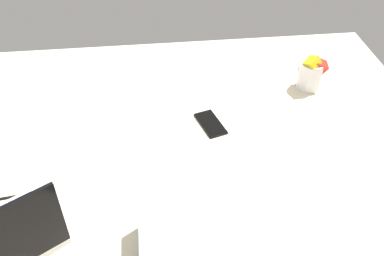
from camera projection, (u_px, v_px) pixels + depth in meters
The scene contains 4 objects.
bed_mattress at pixel (180, 166), 145.46cm from camera, with size 180.00×140.00×18.00cm, color beige.
snack_cup at pixel (310, 74), 162.01cm from camera, with size 10.55×9.30×14.99cm.
cell_phone at pixel (210, 124), 148.31cm from camera, with size 6.80×14.00×0.80cm, color black.
charger_cable at pixel (5, 198), 122.76cm from camera, with size 17.00×0.60×0.60cm, color black.
Camera 1 is at (7.64, 101.73, 113.61)cm, focal length 39.53 mm.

